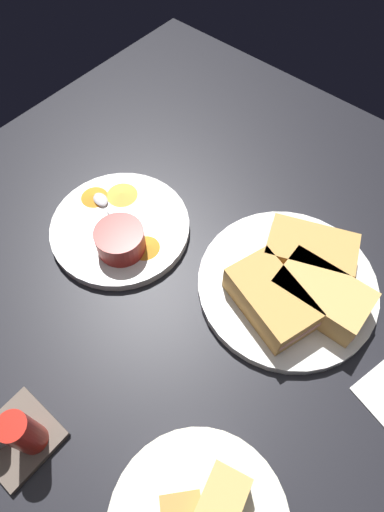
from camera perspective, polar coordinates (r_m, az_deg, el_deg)
The scene contains 12 objects.
ground_plane at distance 67.11cm, azimuth 1.31°, elevation -7.09°, with size 110.00×110.00×3.00cm, color black.
plate_sandwich_main at distance 67.98cm, azimuth 12.30°, elevation -3.76°, with size 27.13×27.13×1.60cm, color white.
sandwich_half_near at distance 62.76cm, azimuth 10.26°, elevation -5.57°, with size 14.75×11.17×4.80cm.
sandwich_half_far at distance 64.72cm, azimuth 16.58°, elevation -4.94°, with size 13.55×8.15×4.80cm.
sandwich_half_extra at distance 68.02cm, azimuth 15.15°, elevation 0.50°, with size 14.93×12.00×4.80cm.
ramekin_dark_sauce at distance 68.56cm, azimuth 16.15°, elevation 0.44°, with size 7.86×7.86×4.11cm.
spoon_by_dark_ramekin at distance 66.92cm, azimuth 12.95°, elevation -3.56°, with size 2.34×9.91×0.80cm.
plate_chips_companion at distance 73.12cm, azimuth -9.35°, elevation 3.68°, with size 22.85×22.85×1.60cm, color white.
ramekin_light_gravy at distance 68.10cm, azimuth -9.39°, elevation 2.15°, with size 7.67×7.67×4.06cm.
spoon_by_gravy_ramekin at distance 75.07cm, azimuth -11.38°, elevation 6.62°, with size 9.93×3.77×0.80cm.
plantain_chip_scatter at distance 72.85cm, azimuth -8.70°, elevation 5.00°, with size 20.01×11.35×0.60cm.
condiment_caddy at distance 60.65cm, azimuth -22.19°, elevation -20.79°, with size 9.00×9.00×9.50cm.
Camera 1 is at (-17.24, 22.52, 59.33)cm, focal length 30.60 mm.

